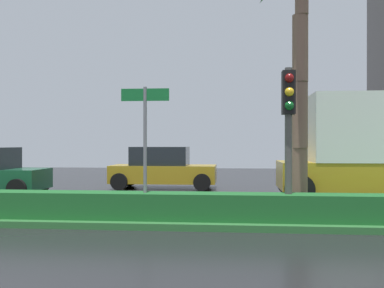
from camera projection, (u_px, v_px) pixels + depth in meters
ground_plane at (116, 211)px, 12.68m from camera, size 90.00×42.00×0.10m
median_strip at (106, 212)px, 11.68m from camera, size 85.50×4.00×0.15m
median_hedge at (88, 205)px, 10.29m from camera, size 76.50×0.70×0.60m
traffic_signal_median_right at (289, 115)px, 9.88m from camera, size 0.28×0.43×3.39m
street_name_sign at (145, 134)px, 10.16m from camera, size 1.10×0.08×3.00m
car_in_traffic_second at (163, 168)px, 18.53m from camera, size 4.30×2.02×1.72m
box_truck_lead at (376, 153)px, 14.63m from camera, size 6.40×2.64×3.46m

